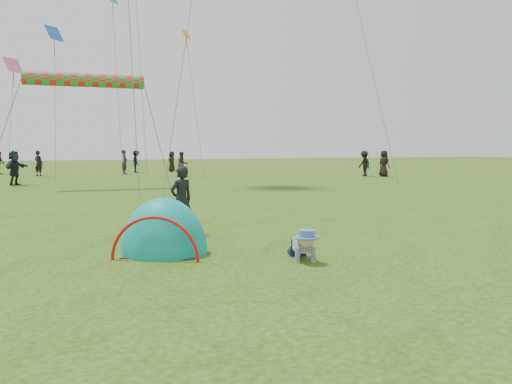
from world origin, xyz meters
name	(u,v)px	position (x,y,z in m)	size (l,w,h in m)	color
ground	(286,267)	(0.00, 0.00, 0.00)	(140.00, 140.00, 0.00)	#194408
crawling_toddler	(303,244)	(0.47, 0.33, 0.30)	(0.54, 0.78, 0.59)	black
popup_tent	(164,254)	(-1.75, 1.73, 0.00)	(1.64, 1.35, 2.12)	#118375
standing_adult	(181,200)	(-1.04, 3.68, 0.78)	(0.57, 0.38, 1.57)	black
crowd_person_1	(182,164)	(3.21, 25.33, 0.83)	(0.81, 0.63, 1.66)	#3F302E
crowd_person_3	(364,164)	(14.86, 21.68, 0.86)	(1.11, 0.64, 1.71)	black
crowd_person_4	(384,163)	(15.95, 21.00, 0.87)	(0.85, 0.55, 1.74)	black
crowd_person_6	(39,163)	(-5.84, 29.16, 0.86)	(0.63, 0.41, 1.72)	black
crowd_person_9	(136,162)	(0.88, 31.72, 0.85)	(1.10, 0.63, 1.70)	black
crowd_person_10	(172,162)	(3.66, 31.93, 0.81)	(0.79, 0.52, 1.62)	black
crowd_person_11	(14,168)	(-6.40, 20.88, 0.90)	(1.66, 0.53, 1.79)	black
crowd_person_12	(125,162)	(-0.16, 29.49, 0.89)	(0.65, 0.42, 1.77)	#292730
rainbow_tube_kite	(85,80)	(-2.86, 17.51, 5.10)	(0.64, 0.64, 5.40)	red
diamond_kite_1	(186,34)	(4.26, 28.59, 10.00)	(0.78, 0.78, 0.00)	orange
diamond_kite_4	(54,33)	(-4.52, 27.68, 9.25)	(1.13, 1.13, 0.00)	blue
diamond_kite_11	(13,65)	(-7.01, 27.97, 7.15)	(1.12, 1.12, 0.00)	#DD5F7E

